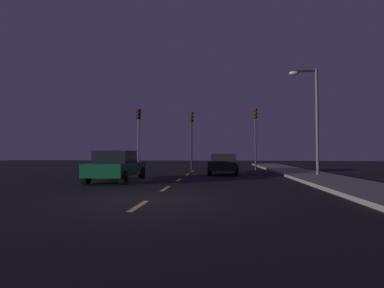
{
  "coord_description": "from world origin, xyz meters",
  "views": [
    {
      "loc": [
        2.15,
        -8.73,
        1.4
      ],
      "look_at": [
        -0.19,
        15.36,
        2.18
      ],
      "focal_mm": 27.03,
      "sensor_mm": 36.0,
      "label": 1
    }
  ],
  "objects_px": {
    "car_adjacent_lane": "(116,166)",
    "street_lamp_right": "(312,111)",
    "traffic_signal_right": "(255,127)",
    "car_stopped_ahead": "(224,163)",
    "traffic_signal_center": "(191,129)",
    "traffic_signal_left": "(138,127)"
  },
  "relations": [
    {
      "from": "car_adjacent_lane",
      "to": "street_lamp_right",
      "type": "bearing_deg",
      "value": 18.34
    },
    {
      "from": "traffic_signal_right",
      "to": "car_stopped_ahead",
      "type": "xyz_separation_m",
      "value": [
        -2.64,
        -4.58,
        -2.88
      ]
    },
    {
      "from": "traffic_signal_center",
      "to": "street_lamp_right",
      "type": "xyz_separation_m",
      "value": [
        7.78,
        -6.84,
        0.4
      ]
    },
    {
      "from": "traffic_signal_left",
      "to": "traffic_signal_center",
      "type": "height_order",
      "value": "traffic_signal_left"
    },
    {
      "from": "car_adjacent_lane",
      "to": "street_lamp_right",
      "type": "height_order",
      "value": "street_lamp_right"
    },
    {
      "from": "traffic_signal_left",
      "to": "traffic_signal_right",
      "type": "bearing_deg",
      "value": -0.0
    },
    {
      "from": "traffic_signal_left",
      "to": "traffic_signal_center",
      "type": "bearing_deg",
      "value": -0.01
    },
    {
      "from": "car_stopped_ahead",
      "to": "street_lamp_right",
      "type": "height_order",
      "value": "street_lamp_right"
    },
    {
      "from": "traffic_signal_right",
      "to": "street_lamp_right",
      "type": "bearing_deg",
      "value": -70.25
    },
    {
      "from": "traffic_signal_left",
      "to": "street_lamp_right",
      "type": "xyz_separation_m",
      "value": [
        12.38,
        -6.84,
        0.22
      ]
    },
    {
      "from": "car_stopped_ahead",
      "to": "traffic_signal_center",
      "type": "bearing_deg",
      "value": 120.46
    },
    {
      "from": "traffic_signal_center",
      "to": "car_adjacent_lane",
      "type": "height_order",
      "value": "traffic_signal_center"
    },
    {
      "from": "traffic_signal_left",
      "to": "car_adjacent_lane",
      "type": "height_order",
      "value": "traffic_signal_left"
    },
    {
      "from": "car_adjacent_lane",
      "to": "traffic_signal_left",
      "type": "bearing_deg",
      "value": 100.26
    },
    {
      "from": "traffic_signal_right",
      "to": "car_adjacent_lane",
      "type": "xyz_separation_m",
      "value": [
        -8.05,
        -10.33,
        -2.83
      ]
    },
    {
      "from": "car_stopped_ahead",
      "to": "street_lamp_right",
      "type": "xyz_separation_m",
      "value": [
        5.09,
        -2.27,
        3.14
      ]
    },
    {
      "from": "traffic_signal_left",
      "to": "traffic_signal_center",
      "type": "distance_m",
      "value": 4.6
    },
    {
      "from": "traffic_signal_center",
      "to": "car_adjacent_lane",
      "type": "xyz_separation_m",
      "value": [
        -2.73,
        -10.33,
        -2.69
      ]
    },
    {
      "from": "traffic_signal_right",
      "to": "car_adjacent_lane",
      "type": "distance_m",
      "value": 13.4
    },
    {
      "from": "traffic_signal_center",
      "to": "street_lamp_right",
      "type": "distance_m",
      "value": 10.37
    },
    {
      "from": "traffic_signal_right",
      "to": "car_stopped_ahead",
      "type": "height_order",
      "value": "traffic_signal_right"
    },
    {
      "from": "car_adjacent_lane",
      "to": "street_lamp_right",
      "type": "distance_m",
      "value": 11.5
    }
  ]
}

